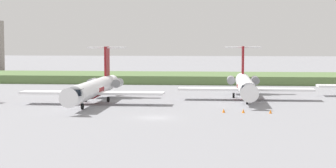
{
  "coord_description": "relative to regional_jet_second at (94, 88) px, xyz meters",
  "views": [
    {
      "loc": [
        8.4,
        -73.26,
        10.24
      ],
      "look_at": [
        0.0,
        18.28,
        3.0
      ],
      "focal_mm": 60.49,
      "sensor_mm": 36.0,
      "label": 1
    }
  ],
  "objects": [
    {
      "name": "regional_jet_third",
      "position": [
        24.43,
        8.73,
        0.0
      ],
      "size": [
        22.81,
        31.0,
        9.0
      ],
      "color": "white",
      "rests_on": "ground"
    },
    {
      "name": "safety_cone_rear_marker",
      "position": [
        27.13,
        -10.14,
        -2.26
      ],
      "size": [
        0.44,
        0.44,
        0.55
      ],
      "primitive_type": "cone",
      "color": "orange",
      "rests_on": "ground"
    },
    {
      "name": "grass_berm",
      "position": [
        11.67,
        47.5,
        -1.55
      ],
      "size": [
        320.0,
        20.0,
        1.97
      ],
      "primitive_type": "cube",
      "color": "#597542",
      "rests_on": "ground"
    },
    {
      "name": "ground_plane",
      "position": [
        11.67,
        14.25,
        -2.54
      ],
      "size": [
        500.0,
        500.0,
        0.0
      ],
      "primitive_type": "plane",
      "color": "gray"
    },
    {
      "name": "safety_cone_front_marker",
      "position": [
        20.67,
        -9.8,
        -2.26
      ],
      "size": [
        0.44,
        0.44,
        0.55
      ],
      "primitive_type": "cone",
      "color": "orange",
      "rests_on": "ground"
    },
    {
      "name": "regional_jet_second",
      "position": [
        0.0,
        0.0,
        0.0
      ],
      "size": [
        22.81,
        31.0,
        9.0
      ],
      "color": "white",
      "rests_on": "ground"
    },
    {
      "name": "safety_cone_mid_marker",
      "position": [
        23.4,
        -9.92,
        -2.26
      ],
      "size": [
        0.44,
        0.44,
        0.55
      ],
      "primitive_type": "cone",
      "color": "orange",
      "rests_on": "ground"
    }
  ]
}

